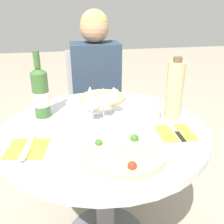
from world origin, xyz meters
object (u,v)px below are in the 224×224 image
object	(u,v)px
tall_carafe	(174,91)
seated_diner	(98,107)
dining_table	(105,154)
chair_behind_diner	(96,112)
pizza_large	(125,152)
wine_bottle	(41,93)

from	to	relation	value
tall_carafe	seated_diner	bearing A→B (deg)	114.45
dining_table	tall_carafe	world-z (taller)	tall_carafe
chair_behind_diner	pizza_large	size ratio (longest dim) A/B	2.93
dining_table	chair_behind_diner	size ratio (longest dim) A/B	1.02
seated_diner	tall_carafe	bearing A→B (deg)	114.45
chair_behind_diner	seated_diner	bearing A→B (deg)	90.00
chair_behind_diner	pizza_large	xyz separation A→B (m)	(-0.02, -1.04, 0.29)
wine_bottle	tall_carafe	distance (m)	0.63
seated_diner	pizza_large	size ratio (longest dim) A/B	3.87
pizza_large	tall_carafe	size ratio (longest dim) A/B	1.05
seated_diner	pizza_large	distance (m)	0.91
seated_diner	pizza_large	xyz separation A→B (m)	(-0.02, -0.89, 0.19)
pizza_large	tall_carafe	distance (m)	0.42
pizza_large	dining_table	bearing A→B (deg)	98.59
seated_diner	wine_bottle	bearing A→B (deg)	55.47
dining_table	wine_bottle	xyz separation A→B (m)	(-0.28, 0.16, 0.27)
pizza_large	tall_carafe	bearing A→B (deg)	41.66
wine_bottle	dining_table	bearing A→B (deg)	-29.66
tall_carafe	wine_bottle	bearing A→B (deg)	167.43
dining_table	seated_diner	xyz separation A→B (m)	(0.05, 0.65, -0.02)
dining_table	seated_diner	bearing A→B (deg)	85.28
dining_table	chair_behind_diner	xyz separation A→B (m)	(0.05, 0.79, -0.13)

